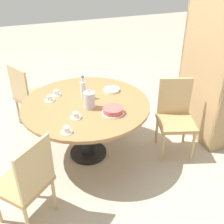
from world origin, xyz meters
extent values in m
plane|color=#B2A893|center=(0.00, 0.00, 0.00)|extent=(14.00, 14.00, 0.00)
cylinder|color=black|center=(0.00, 0.00, 0.01)|extent=(0.45, 0.45, 0.03)
cylinder|color=black|center=(0.00, 0.00, 0.36)|extent=(0.15, 0.15, 0.65)
cylinder|color=#9E7042|center=(0.00, 0.00, 0.70)|extent=(1.43, 1.43, 0.04)
cylinder|color=tan|center=(0.43, 0.78, 0.20)|extent=(0.03, 0.03, 0.40)
cylinder|color=tan|center=(0.54, 1.13, 0.20)|extent=(0.03, 0.03, 0.40)
cylinder|color=tan|center=(0.09, 0.89, 0.20)|extent=(0.03, 0.03, 0.40)
cylinder|color=tan|center=(0.20, 1.23, 0.20)|extent=(0.03, 0.03, 0.40)
cube|color=tan|center=(0.32, 1.01, 0.42)|extent=(0.53, 0.53, 0.04)
cube|color=tan|center=(0.13, 1.07, 0.67)|extent=(0.14, 0.39, 0.47)
cylinder|color=tan|center=(-0.86, -0.25, 0.20)|extent=(0.03, 0.03, 0.40)
cylinder|color=tan|center=(-1.18, -0.42, 0.20)|extent=(0.03, 0.03, 0.40)
cylinder|color=tan|center=(-0.69, -0.57, 0.20)|extent=(0.03, 0.03, 0.40)
cylinder|color=tan|center=(-1.01, -0.74, 0.20)|extent=(0.03, 0.03, 0.40)
cube|color=tan|center=(-0.93, -0.49, 0.42)|extent=(0.57, 0.57, 0.04)
cube|color=tan|center=(-0.84, -0.67, 0.67)|extent=(0.36, 0.21, 0.47)
cylinder|color=tan|center=(0.45, -0.78, 0.20)|extent=(0.03, 0.03, 0.40)
cylinder|color=tan|center=(0.72, -0.54, 0.20)|extent=(0.03, 0.03, 0.40)
cylinder|color=tan|center=(0.95, -0.81, 0.20)|extent=(0.03, 0.03, 0.40)
cube|color=tan|center=(0.70, -0.79, 0.42)|extent=(0.59, 0.59, 0.04)
cube|color=tan|center=(0.85, -0.66, 0.67)|extent=(0.28, 0.32, 0.47)
cube|color=tan|center=(-0.34, 1.56, 0.97)|extent=(0.04, 0.28, 1.95)
cube|color=tan|center=(0.08, 1.43, 0.97)|extent=(0.87, 0.02, 1.95)
cube|color=tan|center=(0.08, 1.56, 0.02)|extent=(0.80, 0.27, 0.04)
cube|color=tan|center=(0.08, 1.56, 0.39)|extent=(0.80, 0.27, 0.04)
cube|color=tan|center=(0.08, 1.56, 0.78)|extent=(0.80, 0.27, 0.04)
cube|color=tan|center=(0.08, 1.56, 1.17)|extent=(0.80, 0.27, 0.04)
cube|color=tan|center=(0.08, 1.56, 1.56)|extent=(0.80, 0.27, 0.04)
cube|color=#703384|center=(0.33, 1.55, 0.18)|extent=(0.29, 0.21, 0.28)
cube|color=#28703D|center=(-0.18, 1.55, 0.19)|extent=(0.29, 0.21, 0.30)
cube|color=#B72D28|center=(0.31, 1.55, 0.55)|extent=(0.32, 0.21, 0.29)
cube|color=gold|center=(-0.16, 1.55, 0.53)|extent=(0.32, 0.21, 0.24)
cube|color=#234793|center=(0.29, 1.55, 0.96)|extent=(0.37, 0.21, 0.32)
cube|color=orange|center=(-0.14, 1.55, 0.94)|extent=(0.37, 0.21, 0.29)
cube|color=teal|center=(-0.18, 1.55, 1.33)|extent=(0.29, 0.21, 0.28)
cylinder|color=silver|center=(0.12, 0.01, 0.81)|extent=(0.12, 0.12, 0.19)
cone|color=silver|center=(0.12, 0.01, 0.91)|extent=(0.11, 0.11, 0.02)
sphere|color=silver|center=(0.12, 0.01, 0.93)|extent=(0.02, 0.02, 0.02)
cylinder|color=silver|center=(-0.12, 0.01, 0.82)|extent=(0.07, 0.07, 0.20)
cylinder|color=silver|center=(-0.12, 0.01, 0.95)|extent=(0.03, 0.03, 0.06)
cylinder|color=#2D5184|center=(-0.12, 0.01, 0.99)|extent=(0.04, 0.04, 0.01)
cylinder|color=silver|center=(0.31, 0.21, 0.72)|extent=(0.24, 0.24, 0.01)
cylinder|color=#C65651|center=(0.31, 0.21, 0.76)|extent=(0.21, 0.21, 0.05)
cylinder|color=white|center=(-0.30, -0.27, 0.72)|extent=(0.12, 0.12, 0.01)
cylinder|color=silver|center=(-0.30, -0.27, 0.75)|extent=(0.06, 0.06, 0.06)
cylinder|color=white|center=(0.27, -0.18, 0.72)|extent=(0.12, 0.12, 0.01)
cylinder|color=silver|center=(0.27, -0.18, 0.75)|extent=(0.06, 0.06, 0.06)
cylinder|color=white|center=(-0.19, -0.37, 0.72)|extent=(0.12, 0.12, 0.01)
cylinder|color=silver|center=(-0.19, -0.37, 0.75)|extent=(0.06, 0.06, 0.06)
cylinder|color=white|center=(0.49, -0.32, 0.72)|extent=(0.12, 0.12, 0.01)
cylinder|color=silver|center=(0.49, -0.32, 0.75)|extent=(0.06, 0.06, 0.06)
cylinder|color=white|center=(-0.18, 0.38, 0.72)|extent=(0.19, 0.19, 0.01)
cylinder|color=white|center=(-0.18, 0.38, 0.73)|extent=(0.19, 0.19, 0.01)
cylinder|color=white|center=(-0.18, 0.38, 0.74)|extent=(0.19, 0.19, 0.01)
camera|label=1|loc=(2.67, -0.67, 2.24)|focal=45.00mm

